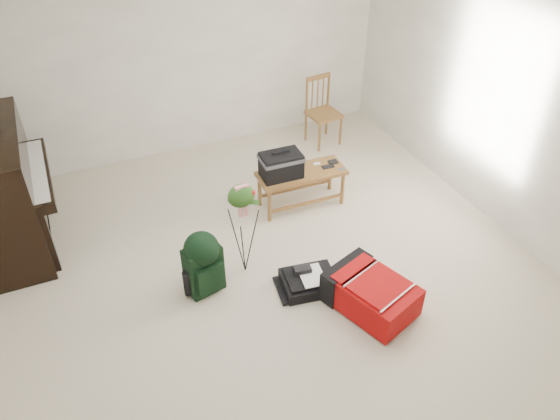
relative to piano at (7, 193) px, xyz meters
name	(u,v)px	position (x,y,z in m)	size (l,w,h in m)	color
floor	(278,280)	(2.19, -1.60, -0.60)	(5.00, 5.50, 0.01)	beige
ceiling	(277,15)	(2.19, -1.60, 1.90)	(5.00, 5.50, 0.01)	white
wall_back	(186,54)	(2.19, 1.15, 0.65)	(5.00, 0.04, 2.50)	white
wall_right	(515,113)	(4.69, -1.60, 0.65)	(0.04, 5.50, 2.50)	white
piano	(7,193)	(0.00, 0.00, 0.00)	(0.71, 1.50, 1.25)	black
bench	(288,168)	(2.74, -0.58, -0.07)	(0.98, 0.42, 0.75)	brown
dining_chair	(323,112)	(3.77, 0.59, -0.17)	(0.42, 0.42, 0.89)	brown
red_suitcase	(368,290)	(2.80, -2.20, -0.43)	(0.74, 0.91, 0.33)	#BC0A08
black_duffel	(309,281)	(2.41, -1.80, -0.52)	(0.55, 0.46, 0.21)	black
green_backpack	(203,261)	(1.52, -1.45, -0.24)	(0.37, 0.34, 0.66)	black
flower_stand	(243,230)	(1.95, -1.35, -0.09)	(0.34, 0.34, 1.03)	black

